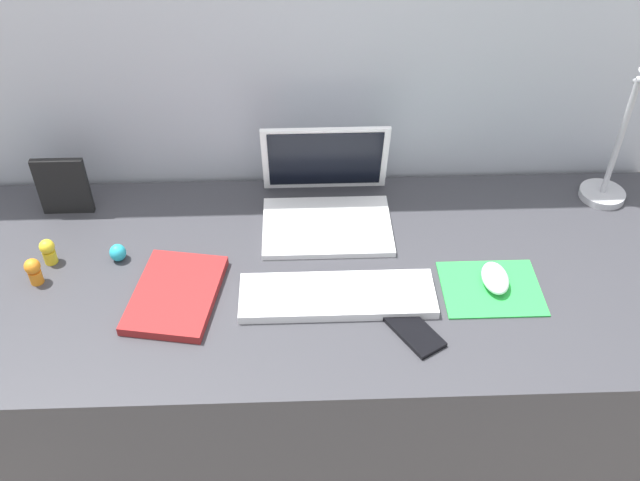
{
  "coord_description": "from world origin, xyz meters",
  "views": [
    {
      "loc": [
        -0.03,
        -1.14,
        1.82
      ],
      "look_at": [
        0.01,
        0.0,
        0.83
      ],
      "focal_mm": 40.31,
      "sensor_mm": 36.0,
      "label": 1
    }
  ],
  "objects_px": {
    "picture_frame": "(63,186)",
    "toy_figurine_orange": "(34,270)",
    "mouse": "(495,278)",
    "laptop": "(326,196)",
    "notebook_pad": "(176,294)",
    "toy_figurine_cyan": "(118,253)",
    "cell_phone": "(414,331)",
    "desk_lamp": "(624,142)",
    "keyboard": "(337,296)",
    "toy_figurine_yellow": "(48,251)"
  },
  "relations": [
    {
      "from": "picture_frame",
      "to": "toy_figurine_cyan",
      "type": "xyz_separation_m",
      "value": [
        0.15,
        -0.18,
        -0.05
      ]
    },
    {
      "from": "picture_frame",
      "to": "toy_figurine_yellow",
      "type": "xyz_separation_m",
      "value": [
        -0.0,
        -0.18,
        -0.04
      ]
    },
    {
      "from": "picture_frame",
      "to": "laptop",
      "type": "bearing_deg",
      "value": -2.9
    },
    {
      "from": "picture_frame",
      "to": "toy_figurine_cyan",
      "type": "distance_m",
      "value": 0.24
    },
    {
      "from": "laptop",
      "to": "mouse",
      "type": "bearing_deg",
      "value": -36.41
    },
    {
      "from": "notebook_pad",
      "to": "keyboard",
      "type": "bearing_deg",
      "value": 7.1
    },
    {
      "from": "laptop",
      "to": "toy_figurine_cyan",
      "type": "relative_size",
      "value": 7.41
    },
    {
      "from": "desk_lamp",
      "to": "toy_figurine_orange",
      "type": "bearing_deg",
      "value": -170.01
    },
    {
      "from": "laptop",
      "to": "notebook_pad",
      "type": "bearing_deg",
      "value": -140.44
    },
    {
      "from": "toy_figurine_cyan",
      "to": "toy_figurine_orange",
      "type": "bearing_deg",
      "value": -157.89
    },
    {
      "from": "keyboard",
      "to": "notebook_pad",
      "type": "distance_m",
      "value": 0.34
    },
    {
      "from": "keyboard",
      "to": "notebook_pad",
      "type": "bearing_deg",
      "value": 177.15
    },
    {
      "from": "toy_figurine_yellow",
      "to": "cell_phone",
      "type": "bearing_deg",
      "value": -17.08
    },
    {
      "from": "keyboard",
      "to": "mouse",
      "type": "relative_size",
      "value": 4.27
    },
    {
      "from": "cell_phone",
      "to": "toy_figurine_orange",
      "type": "bearing_deg",
      "value": 136.14
    },
    {
      "from": "laptop",
      "to": "keyboard",
      "type": "distance_m",
      "value": 0.29
    },
    {
      "from": "mouse",
      "to": "picture_frame",
      "type": "bearing_deg",
      "value": 163.36
    },
    {
      "from": "keyboard",
      "to": "toy_figurine_yellow",
      "type": "bearing_deg",
      "value": 167.56
    },
    {
      "from": "desk_lamp",
      "to": "toy_figurine_orange",
      "type": "height_order",
      "value": "desk_lamp"
    },
    {
      "from": "cell_phone",
      "to": "toy_figurine_yellow",
      "type": "height_order",
      "value": "toy_figurine_yellow"
    },
    {
      "from": "laptop",
      "to": "toy_figurine_cyan",
      "type": "xyz_separation_m",
      "value": [
        -0.47,
        -0.15,
        -0.03
      ]
    },
    {
      "from": "mouse",
      "to": "notebook_pad",
      "type": "xyz_separation_m",
      "value": [
        -0.68,
        -0.01,
        -0.01
      ]
    },
    {
      "from": "notebook_pad",
      "to": "toy_figurine_cyan",
      "type": "height_order",
      "value": "toy_figurine_cyan"
    },
    {
      "from": "desk_lamp",
      "to": "picture_frame",
      "type": "xyz_separation_m",
      "value": [
        -1.3,
        0.01,
        -0.1
      ]
    },
    {
      "from": "picture_frame",
      "to": "toy_figurine_orange",
      "type": "bearing_deg",
      "value": -93.42
    },
    {
      "from": "notebook_pad",
      "to": "toy_figurine_yellow",
      "type": "xyz_separation_m",
      "value": [
        -0.29,
        0.12,
        0.02
      ]
    },
    {
      "from": "picture_frame",
      "to": "toy_figurine_yellow",
      "type": "bearing_deg",
      "value": -90.04
    },
    {
      "from": "laptop",
      "to": "desk_lamp",
      "type": "distance_m",
      "value": 0.7
    },
    {
      "from": "laptop",
      "to": "notebook_pad",
      "type": "relative_size",
      "value": 1.25
    },
    {
      "from": "mouse",
      "to": "laptop",
      "type": "bearing_deg",
      "value": 143.59
    },
    {
      "from": "toy_figurine_cyan",
      "to": "toy_figurine_yellow",
      "type": "xyz_separation_m",
      "value": [
        -0.15,
        -0.0,
        0.01
      ]
    },
    {
      "from": "laptop",
      "to": "toy_figurine_yellow",
      "type": "distance_m",
      "value": 0.64
    },
    {
      "from": "keyboard",
      "to": "toy_figurine_yellow",
      "type": "height_order",
      "value": "toy_figurine_yellow"
    },
    {
      "from": "toy_figurine_orange",
      "to": "toy_figurine_yellow",
      "type": "bearing_deg",
      "value": 77.24
    },
    {
      "from": "keyboard",
      "to": "toy_figurine_orange",
      "type": "relative_size",
      "value": 6.49
    },
    {
      "from": "mouse",
      "to": "toy_figurine_orange",
      "type": "height_order",
      "value": "toy_figurine_orange"
    },
    {
      "from": "picture_frame",
      "to": "toy_figurine_orange",
      "type": "distance_m",
      "value": 0.25
    },
    {
      "from": "notebook_pad",
      "to": "picture_frame",
      "type": "bearing_deg",
      "value": 143.76
    },
    {
      "from": "laptop",
      "to": "mouse",
      "type": "distance_m",
      "value": 0.44
    },
    {
      "from": "toy_figurine_orange",
      "to": "desk_lamp",
      "type": "bearing_deg",
      "value": 9.99
    },
    {
      "from": "desk_lamp",
      "to": "notebook_pad",
      "type": "distance_m",
      "value": 1.07
    },
    {
      "from": "laptop",
      "to": "desk_lamp",
      "type": "height_order",
      "value": "desk_lamp"
    },
    {
      "from": "laptop",
      "to": "keyboard",
      "type": "height_order",
      "value": "laptop"
    },
    {
      "from": "keyboard",
      "to": "notebook_pad",
      "type": "relative_size",
      "value": 1.71
    },
    {
      "from": "cell_phone",
      "to": "desk_lamp",
      "type": "xyz_separation_m",
      "value": [
        0.52,
        0.41,
        0.17
      ]
    },
    {
      "from": "notebook_pad",
      "to": "toy_figurine_cyan",
      "type": "relative_size",
      "value": 5.93
    },
    {
      "from": "notebook_pad",
      "to": "mouse",
      "type": "bearing_deg",
      "value": 11.06
    },
    {
      "from": "toy_figurine_cyan",
      "to": "desk_lamp",
      "type": "bearing_deg",
      "value": 8.16
    },
    {
      "from": "keyboard",
      "to": "toy_figurine_cyan",
      "type": "relative_size",
      "value": 10.12
    },
    {
      "from": "mouse",
      "to": "desk_lamp",
      "type": "xyz_separation_m",
      "value": [
        0.33,
        0.28,
        0.16
      ]
    }
  ]
}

